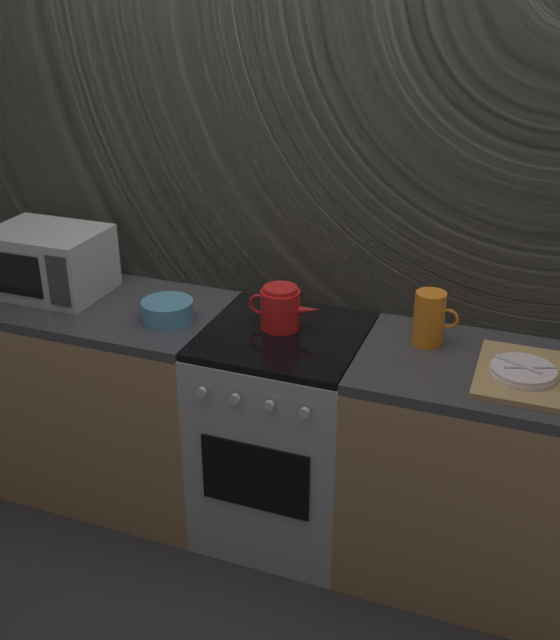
% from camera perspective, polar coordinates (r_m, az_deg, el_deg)
% --- Properties ---
extents(ground_plane, '(8.00, 8.00, 0.00)m').
position_cam_1_polar(ground_plane, '(3.29, 0.26, -15.16)').
color(ground_plane, '#2D2D33').
extents(back_wall, '(3.60, 0.05, 2.40)m').
position_cam_1_polar(back_wall, '(2.95, 2.49, 6.87)').
color(back_wall, '#B2AD9E').
rests_on(back_wall, ground_plane).
extents(counter_left, '(1.20, 0.60, 0.90)m').
position_cam_1_polar(counter_left, '(3.38, -14.24, -5.40)').
color(counter_left, '#997251').
rests_on(counter_left, ground_plane).
extents(stove_unit, '(0.60, 0.63, 0.90)m').
position_cam_1_polar(stove_unit, '(3.01, 0.27, -8.68)').
color(stove_unit, '#9E9EA3').
rests_on(stove_unit, ground_plane).
extents(counter_right, '(1.20, 0.60, 0.90)m').
position_cam_1_polar(counter_right, '(2.89, 17.65, -11.76)').
color(counter_right, '#997251').
rests_on(counter_right, ground_plane).
extents(microwave, '(0.46, 0.35, 0.27)m').
position_cam_1_polar(microwave, '(3.24, -17.25, 4.32)').
color(microwave, '#B2B2B7').
rests_on(microwave, counter_left).
extents(kettle, '(0.28, 0.15, 0.17)m').
position_cam_1_polar(kettle, '(2.79, 0.05, 0.93)').
color(kettle, red).
rests_on(kettle, stove_unit).
extents(mixing_bowl, '(0.20, 0.20, 0.08)m').
position_cam_1_polar(mixing_bowl, '(2.90, -8.59, 0.72)').
color(mixing_bowl, teal).
rests_on(mixing_bowl, counter_left).
extents(pitcher, '(0.16, 0.11, 0.20)m').
position_cam_1_polar(pitcher, '(2.72, 11.37, 0.13)').
color(pitcher, orange).
rests_on(pitcher, counter_right).
extents(dish_pile, '(0.30, 0.40, 0.06)m').
position_cam_1_polar(dish_pile, '(2.61, 18.08, -3.90)').
color(dish_pile, tan).
rests_on(dish_pile, counter_right).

